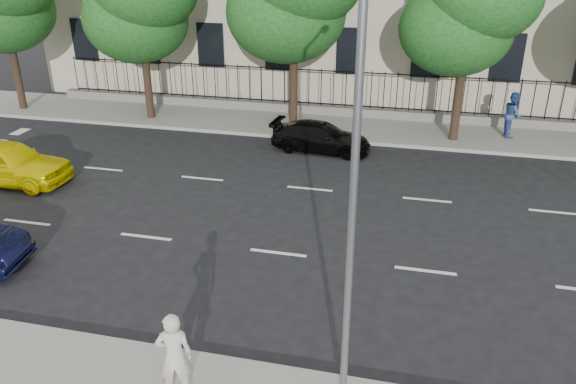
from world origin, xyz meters
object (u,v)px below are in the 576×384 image
(street_light, at_px, (360,129))
(yellow_taxi, at_px, (6,162))
(black_sedan, at_px, (321,137))
(woman_near, at_px, (174,356))

(street_light, xyz_separation_m, yellow_taxi, (-13.06, 6.85, -4.37))
(black_sedan, bearing_deg, street_light, -162.44)
(yellow_taxi, xyz_separation_m, woman_near, (10.06, -8.31, 0.29))
(street_light, distance_m, black_sedan, 13.74)
(black_sedan, relative_size, woman_near, 2.22)
(street_light, height_order, black_sedan, street_light)
(yellow_taxi, height_order, black_sedan, yellow_taxi)
(street_light, height_order, woman_near, street_light)
(street_light, distance_m, woman_near, 5.27)
(street_light, xyz_separation_m, black_sedan, (-2.82, 12.66, -4.56))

